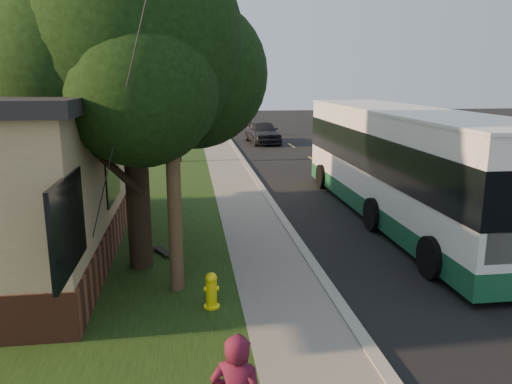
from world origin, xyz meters
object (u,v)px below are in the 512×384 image
(utility_pole, at_px, (169,75))
(bare_tree_far, at_px, (187,111))
(distant_car, at_px, (262,132))
(dumpster, at_px, (12,241))
(transit_bus, at_px, (405,162))
(traffic_signal, at_px, (228,94))
(leafy_tree, at_px, (132,51))
(fire_hydrant, at_px, (211,290))
(bare_tree_near, at_px, (178,123))
(skateboard_main, at_px, (163,251))

(utility_pole, bearing_deg, bare_tree_far, 89.40)
(utility_pole, distance_m, distant_car, 25.45)
(dumpster, xyz_separation_m, distant_car, (9.62, 22.36, 0.20))
(transit_bus, bearing_deg, bare_tree_far, 106.02)
(dumpster, bearing_deg, utility_pole, -28.18)
(transit_bus, bearing_deg, traffic_signal, 96.97)
(utility_pole, xyz_separation_m, leafy_tree, (-0.87, 1.66, 0.54))
(bare_tree_far, xyz_separation_m, dumpster, (-4.40, -26.81, -1.39))
(fire_hydrant, xyz_separation_m, bare_tree_far, (-0.40, 30.00, 1.57))
(transit_bus, bearing_deg, dumpster, -166.95)
(transit_bus, bearing_deg, fire_hydrant, -138.36)
(traffic_signal, xyz_separation_m, distant_car, (1.72, -8.46, -2.35))
(fire_hydrant, height_order, bare_tree_near, bare_tree_near)
(bare_tree_far, bearing_deg, transit_bus, -73.98)
(utility_pole, relative_size, bare_tree_far, 2.25)
(utility_pole, relative_size, skateboard_main, 10.52)
(skateboard_main, bearing_deg, traffic_signal, 82.16)
(leafy_tree, bearing_deg, skateboard_main, 56.43)
(fire_hydrant, distance_m, bare_tree_far, 30.04)
(traffic_signal, height_order, dumpster, traffic_signal)
(leafy_tree, bearing_deg, bare_tree_near, 87.50)
(utility_pole, height_order, leafy_tree, utility_pole)
(leafy_tree, bearing_deg, transit_bus, 21.34)
(leafy_tree, xyz_separation_m, skateboard_main, (0.45, 0.67, -5.04))
(leafy_tree, bearing_deg, traffic_signal, 81.53)
(utility_pole, relative_size, traffic_signal, 1.65)
(leafy_tree, xyz_separation_m, bare_tree_far, (1.17, 27.35, -3.16))
(bare_tree_near, relative_size, traffic_signal, 0.78)
(bare_tree_near, distance_m, bare_tree_far, 12.01)
(skateboard_main, relative_size, distant_car, 0.18)
(bare_tree_far, bearing_deg, traffic_signal, 48.81)
(bare_tree_near, height_order, distant_car, bare_tree_near)
(bare_tree_near, bearing_deg, skateboard_main, -90.87)
(transit_bus, bearing_deg, bare_tree_near, 121.43)
(utility_pole, bearing_deg, bare_tree_near, 90.66)
(dumpster, bearing_deg, fire_hydrant, -33.58)
(bare_tree_near, xyz_separation_m, traffic_signal, (4.00, 16.00, 1.01))
(bare_tree_near, bearing_deg, bare_tree_far, 87.61)
(skateboard_main, height_order, distant_car, distant_car)
(utility_pole, xyz_separation_m, bare_tree_far, (0.31, 29.01, -2.63))
(traffic_signal, bearing_deg, fire_hydrant, -95.21)
(bare_tree_far, relative_size, dumpster, 2.58)
(traffic_signal, height_order, skateboard_main, traffic_signal)
(leafy_tree, height_order, bare_tree_near, leafy_tree)
(utility_pole, relative_size, leafy_tree, 1.16)
(transit_bus, relative_size, distant_car, 2.78)
(dumpster, bearing_deg, distant_car, 66.72)
(fire_hydrant, relative_size, bare_tree_near, 0.17)
(traffic_signal, bearing_deg, bare_tree_far, -131.19)
(traffic_signal, height_order, distant_car, traffic_signal)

